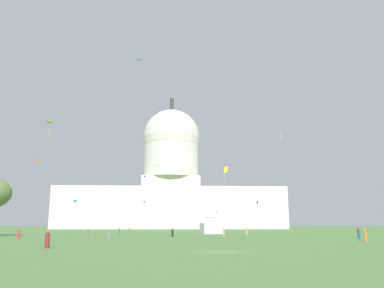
# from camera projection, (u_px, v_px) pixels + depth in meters

# --- Properties ---
(ground_plane) EXTENTS (800.00, 800.00, 0.00)m
(ground_plane) POSITION_uv_depth(u_px,v_px,m) (223.00, 252.00, 32.03)
(ground_plane) COLOR #567F42
(capitol_building) EXTENTS (112.80, 28.90, 67.14)m
(capitol_building) POSITION_uv_depth(u_px,v_px,m) (171.00, 182.00, 195.53)
(capitol_building) COLOR silver
(capitol_building) RESTS_ON ground_plane
(event_tent) EXTENTS (5.42, 6.70, 6.40)m
(event_tent) POSITION_uv_depth(u_px,v_px,m) (211.00, 220.00, 94.28)
(event_tent) COLOR white
(event_tent) RESTS_ON ground_plane
(person_orange_lawn_far_right) EXTENTS (0.48, 0.48, 1.69)m
(person_orange_lawn_far_right) POSITION_uv_depth(u_px,v_px,m) (365.00, 235.00, 51.01)
(person_orange_lawn_far_right) COLOR orange
(person_orange_lawn_far_right) RESTS_ON ground_plane
(person_grey_mid_right) EXTENTS (0.54, 0.54, 1.57)m
(person_grey_mid_right) POSITION_uv_depth(u_px,v_px,m) (109.00, 234.00, 63.37)
(person_grey_mid_right) COLOR gray
(person_grey_mid_right) RESTS_ON ground_plane
(person_red_mid_left) EXTENTS (0.52, 0.52, 1.45)m
(person_red_mid_left) POSITION_uv_depth(u_px,v_px,m) (18.00, 235.00, 59.04)
(person_red_mid_left) COLOR red
(person_red_mid_left) RESTS_ON ground_plane
(person_olive_deep_crowd) EXTENTS (0.44, 0.44, 1.52)m
(person_olive_deep_crowd) POSITION_uv_depth(u_px,v_px,m) (88.00, 232.00, 78.99)
(person_olive_deep_crowd) COLOR olive
(person_olive_deep_crowd) RESTS_ON ground_plane
(person_olive_near_tree_east) EXTENTS (0.39, 0.39, 1.60)m
(person_olive_near_tree_east) POSITION_uv_depth(u_px,v_px,m) (129.00, 231.00, 88.59)
(person_olive_near_tree_east) COLOR olive
(person_olive_near_tree_east) RESTS_ON ground_plane
(person_maroon_front_center) EXTENTS (0.63, 0.63, 1.62)m
(person_maroon_front_center) POSITION_uv_depth(u_px,v_px,m) (47.00, 240.00, 36.83)
(person_maroon_front_center) COLOR maroon
(person_maroon_front_center) RESTS_ON ground_plane
(person_denim_edge_east) EXTENTS (0.51, 0.51, 1.51)m
(person_denim_edge_east) POSITION_uv_depth(u_px,v_px,m) (119.00, 231.00, 88.20)
(person_denim_edge_east) COLOR #3D5684
(person_denim_edge_east) RESTS_ON ground_plane
(person_tan_back_right) EXTENTS (0.53, 0.53, 1.61)m
(person_tan_back_right) POSITION_uv_depth(u_px,v_px,m) (224.00, 233.00, 71.57)
(person_tan_back_right) COLOR tan
(person_tan_back_right) RESTS_ON ground_plane
(person_black_front_left) EXTENTS (0.39, 0.39, 1.52)m
(person_black_front_left) POSITION_uv_depth(u_px,v_px,m) (172.00, 233.00, 70.50)
(person_black_front_left) COLOR black
(person_black_front_left) RESTS_ON ground_plane
(person_tan_near_tree_west) EXTENTS (0.60, 0.60, 1.69)m
(person_tan_near_tree_west) POSITION_uv_depth(u_px,v_px,m) (247.00, 231.00, 83.07)
(person_tan_near_tree_west) COLOR tan
(person_tan_near_tree_west) RESTS_ON ground_plane
(person_teal_lawn_far_left) EXTENTS (0.50, 0.50, 1.58)m
(person_teal_lawn_far_left) POSITION_uv_depth(u_px,v_px,m) (360.00, 234.00, 58.51)
(person_teal_lawn_far_left) COLOR #1E757A
(person_teal_lawn_far_left) RESTS_ON ground_plane
(person_maroon_front_right) EXTENTS (0.47, 0.47, 1.72)m
(person_maroon_front_right) POSITION_uv_depth(u_px,v_px,m) (358.00, 233.00, 65.44)
(person_maroon_front_right) COLOR maroon
(person_maroon_front_right) RESTS_ON ground_plane
(kite_cyan_mid) EXTENTS (0.62, 0.81, 3.62)m
(kite_cyan_mid) POSITION_uv_depth(u_px,v_px,m) (281.00, 132.00, 109.41)
(kite_cyan_mid) COLOR #33BCDB
(kite_red_low) EXTENTS (0.66, 0.46, 4.24)m
(kite_red_low) POSITION_uv_depth(u_px,v_px,m) (258.00, 205.00, 133.15)
(kite_red_low) COLOR red
(kite_lime_mid) EXTENTS (1.55, 1.59, 2.38)m
(kite_lime_mid) POSITION_uv_depth(u_px,v_px,m) (48.00, 126.00, 76.22)
(kite_lime_mid) COLOR #8CD133
(kite_white_mid) EXTENTS (1.09, 1.14, 1.19)m
(kite_white_mid) POSITION_uv_depth(u_px,v_px,m) (157.00, 165.00, 141.01)
(kite_white_mid) COLOR white
(kite_pink_low) EXTENTS (0.59, 0.45, 3.60)m
(kite_pink_low) POSITION_uv_depth(u_px,v_px,m) (225.00, 195.00, 168.14)
(kite_pink_low) COLOR pink
(kite_yellow_low) EXTENTS (1.00, 0.91, 4.68)m
(kite_yellow_low) POSITION_uv_depth(u_px,v_px,m) (226.00, 172.00, 85.42)
(kite_yellow_low) COLOR yellow
(kite_turquoise_low) EXTENTS (1.16, 1.17, 1.07)m
(kite_turquoise_low) POSITION_uv_depth(u_px,v_px,m) (75.00, 201.00, 142.16)
(kite_turquoise_low) COLOR teal
(kite_green_high) EXTENTS (1.84, 1.44, 3.80)m
(kite_green_high) POSITION_uv_depth(u_px,v_px,m) (139.00, 62.00, 137.57)
(kite_green_high) COLOR green
(kite_orange_low) EXTENTS (0.75, 0.79, 0.88)m
(kite_orange_low) POSITION_uv_depth(u_px,v_px,m) (37.00, 161.00, 92.79)
(kite_orange_low) COLOR orange
(kite_blue_mid) EXTENTS (0.95, 0.94, 0.86)m
(kite_blue_mid) POSITION_uv_depth(u_px,v_px,m) (145.00, 177.00, 170.73)
(kite_blue_mid) COLOR blue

